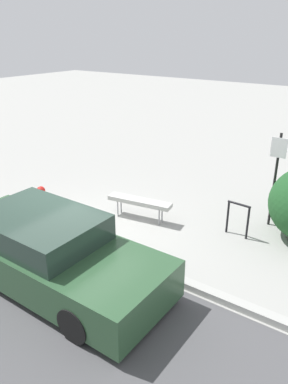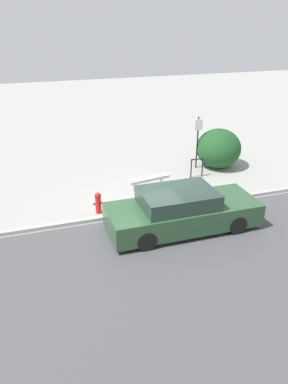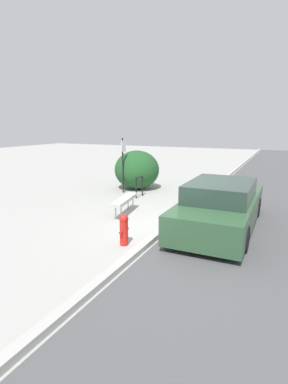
% 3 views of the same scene
% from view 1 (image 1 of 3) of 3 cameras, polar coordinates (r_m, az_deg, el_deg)
% --- Properties ---
extents(ground_plane, '(60.00, 60.00, 0.00)m').
position_cam_1_polar(ground_plane, '(8.72, -10.26, -7.36)').
color(ground_plane, '#9E9E99').
extents(curb, '(60.00, 0.20, 0.13)m').
position_cam_1_polar(curb, '(8.69, -10.29, -6.99)').
color(curb, '#A8A8A3').
rests_on(curb, ground_plane).
extents(bench, '(1.69, 0.59, 0.54)m').
position_cam_1_polar(bench, '(9.34, -0.69, -1.49)').
color(bench, '#99999E').
rests_on(bench, ground_plane).
extents(bike_rack, '(0.55, 0.08, 0.83)m').
position_cam_1_polar(bike_rack, '(8.84, 14.12, -3.57)').
color(bike_rack, black).
rests_on(bike_rack, ground_plane).
extents(sign_post, '(0.36, 0.08, 2.30)m').
position_cam_1_polar(sign_post, '(9.24, 19.44, 2.93)').
color(sign_post, black).
rests_on(sign_post, ground_plane).
extents(fire_hydrant, '(0.36, 0.22, 0.77)m').
position_cam_1_polar(fire_hydrant, '(9.99, -15.29, -1.09)').
color(fire_hydrant, red).
rests_on(fire_hydrant, ground_plane).
extents(parked_car_near, '(4.78, 1.85, 1.33)m').
position_cam_1_polar(parked_car_near, '(7.29, -14.56, -8.67)').
color(parked_car_near, black).
rests_on(parked_car_near, ground_plane).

